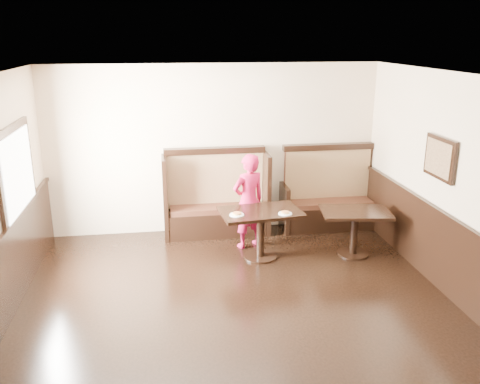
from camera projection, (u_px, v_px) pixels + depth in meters
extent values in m
plane|color=black|center=(249.00, 343.00, 5.56)|extent=(7.00, 7.00, 0.00)
plane|color=beige|center=(214.00, 150.00, 8.44)|extent=(5.50, 0.00, 5.50)
plane|color=white|center=(250.00, 83.00, 4.73)|extent=(7.00, 7.00, 0.00)
cube|color=black|center=(16.00, 172.00, 6.50)|extent=(0.05, 1.50, 1.20)
cube|color=white|center=(18.00, 172.00, 6.50)|extent=(0.01, 1.30, 1.00)
cube|color=black|center=(440.00, 158.00, 6.58)|extent=(0.04, 0.70, 0.55)
cube|color=olive|center=(438.00, 158.00, 6.57)|extent=(0.01, 0.60, 0.45)
cube|color=black|center=(217.00, 222.00, 8.53)|extent=(1.60, 0.50, 0.42)
cube|color=#3C1E13|center=(217.00, 208.00, 8.46)|extent=(1.54, 0.46, 0.09)
cube|color=#4E130F|center=(215.00, 180.00, 8.53)|extent=(1.60, 0.12, 0.92)
cube|color=black|center=(215.00, 150.00, 8.38)|extent=(1.68, 0.16, 0.10)
cube|color=black|center=(165.00, 196.00, 8.37)|extent=(0.07, 0.72, 1.36)
cube|color=black|center=(265.00, 192.00, 8.61)|extent=(0.07, 0.72, 1.36)
cube|color=black|center=(328.00, 216.00, 8.82)|extent=(1.50, 0.50, 0.42)
cube|color=#3C1E13|center=(329.00, 203.00, 8.74)|extent=(1.44, 0.46, 0.09)
cube|color=#4E130F|center=(327.00, 175.00, 8.81)|extent=(1.50, 0.12, 0.92)
cube|color=black|center=(328.00, 147.00, 8.66)|extent=(1.58, 0.16, 0.10)
cube|color=black|center=(283.00, 206.00, 8.74)|extent=(0.07, 0.72, 0.80)
cube|color=black|center=(370.00, 202.00, 8.97)|extent=(0.07, 0.72, 0.80)
cube|color=black|center=(261.00, 212.00, 7.48)|extent=(1.25, 0.86, 0.05)
cylinder|color=black|center=(260.00, 236.00, 7.59)|extent=(0.12, 0.12, 0.69)
cylinder|color=black|center=(260.00, 256.00, 7.69)|extent=(0.51, 0.51, 0.03)
cube|color=black|center=(356.00, 212.00, 7.60)|extent=(1.10, 0.81, 0.05)
cylinder|color=black|center=(354.00, 234.00, 7.70)|extent=(0.11, 0.11, 0.65)
cylinder|color=black|center=(353.00, 253.00, 7.80)|extent=(0.48, 0.48, 0.03)
imported|color=#B31341|center=(249.00, 201.00, 7.89)|extent=(0.65, 0.54, 1.51)
cylinder|color=white|center=(237.00, 215.00, 7.29)|extent=(0.21, 0.21, 0.01)
cylinder|color=#DAB15D|center=(237.00, 214.00, 7.29)|extent=(0.13, 0.13, 0.02)
cylinder|color=#EABA54|center=(237.00, 213.00, 7.28)|extent=(0.11, 0.11, 0.01)
cylinder|color=white|center=(285.00, 213.00, 7.34)|extent=(0.20, 0.20, 0.01)
cylinder|color=#DAB15D|center=(285.00, 213.00, 7.34)|extent=(0.12, 0.12, 0.02)
cylinder|color=#EABA54|center=(285.00, 212.00, 7.33)|extent=(0.11, 0.11, 0.01)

